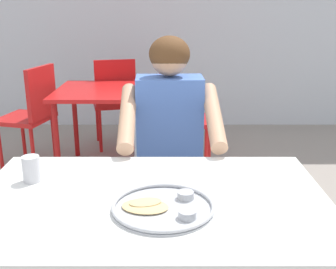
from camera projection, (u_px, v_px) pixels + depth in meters
The scene contains 9 objects.
table_foreground at pixel (152, 216), 1.47m from camera, with size 1.24×0.79×0.74m.
thali_tray at pixel (164, 206), 1.36m from camera, with size 0.34×0.34×0.03m.
drinking_cup at pixel (32, 168), 1.56m from camera, with size 0.07×0.07×0.10m.
chair_foreground at pixel (169, 161), 2.38m from camera, with size 0.43×0.41×0.89m.
diner_foreground at pixel (170, 137), 2.10m from camera, with size 0.50×0.56×1.23m.
table_background_red at pixel (110, 99), 3.45m from camera, with size 0.87×0.79×0.71m.
chair_red_left at pixel (33, 110), 3.50m from camera, with size 0.48×0.51×0.89m.
chair_red_right at pixel (180, 112), 3.52m from camera, with size 0.49×0.45×0.87m.
chair_red_far at pixel (115, 98), 4.02m from camera, with size 0.49×0.51×0.89m.
Camera 1 is at (0.14, -1.33, 1.39)m, focal length 44.52 mm.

